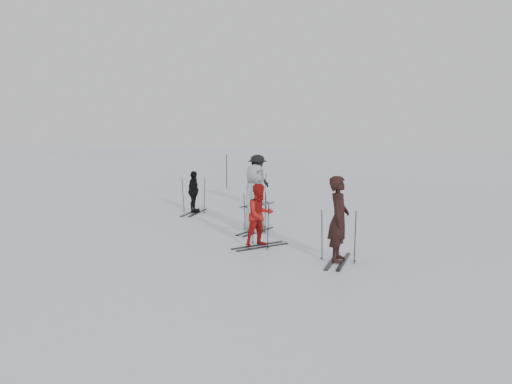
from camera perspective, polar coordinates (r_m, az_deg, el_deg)
ground at (r=15.67m, az=-1.16°, el=-4.07°), size 120.00×120.00×0.00m
skier_near_dark at (r=11.65m, az=9.43°, el=-3.17°), size 0.47×0.72×1.98m
skier_red at (r=12.99m, az=0.46°, el=-2.75°), size 0.98×1.01×1.63m
skier_grey at (r=14.87m, az=-0.13°, el=-0.78°), size 0.86×1.10×1.99m
skier_uphill_left at (r=18.35m, az=-7.14°, el=-0.06°), size 0.44×0.92×1.52m
skier_uphill_far at (r=20.07m, az=0.16°, el=1.33°), size 1.14×1.48×2.01m
skis_near_dark at (r=11.72m, az=9.39°, el=-4.90°), size 1.72×0.91×1.25m
skis_red at (r=13.03m, az=0.46°, el=-3.69°), size 1.84×1.71×1.20m
skis_grey at (r=14.93m, az=-0.13°, el=-2.27°), size 1.82×1.26×1.21m
skis_uphill_left at (r=18.36m, az=-7.13°, el=-0.31°), size 1.93×1.13×1.36m
skis_uphill_far at (r=20.11m, az=0.16°, el=0.40°), size 2.08×1.55×1.35m
piste_marker at (r=25.78m, az=-3.38°, el=2.33°), size 0.05×0.05×1.74m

